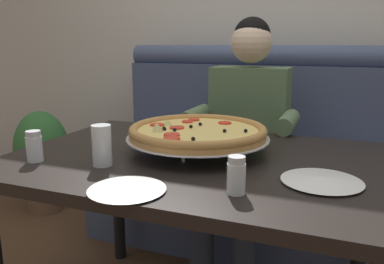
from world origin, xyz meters
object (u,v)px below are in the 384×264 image
pizza (197,132)px  shaker_pepper_flakes (104,142)px  booth_bench (252,171)px  plate_near_left (322,179)px  shaker_parmesan (34,148)px  potted_plant (42,156)px  dining_table (196,178)px  plate_near_right (127,187)px  drinking_glass (102,148)px  shaker_oregano (236,178)px  diner_main (245,129)px

pizza → shaker_pepper_flakes: pizza is taller
booth_bench → shaker_pepper_flakes: 1.14m
plate_near_left → shaker_parmesan: bearing=-171.5°
potted_plant → dining_table: bearing=-27.8°
shaker_pepper_flakes → plate_near_right: (0.28, -0.30, -0.03)m
shaker_pepper_flakes → drinking_glass: size_ratio=0.74×
pizza → shaker_parmesan: bearing=-146.2°
booth_bench → plate_near_right: bearing=-92.5°
plate_near_left → shaker_pepper_flakes: bearing=177.5°
dining_table → shaker_parmesan: (-0.50, -0.26, 0.13)m
dining_table → plate_near_right: bearing=-98.4°
shaker_pepper_flakes → shaker_parmesan: (-0.16, -0.17, 0.00)m
plate_near_right → shaker_pepper_flakes: bearing=132.6°
shaker_pepper_flakes → drinking_glass: bearing=-57.7°
shaker_oregano → potted_plant: size_ratio=0.15×
diner_main → shaker_parmesan: 1.06m
booth_bench → shaker_pepper_flakes: bearing=-108.1°
dining_table → diner_main: diner_main is taller
diner_main → plate_near_left: (0.42, -0.79, 0.04)m
diner_main → drinking_glass: 0.92m
shaker_pepper_flakes → drinking_glass: 0.15m
shaker_oregano → drinking_glass: bearing=170.6°
pizza → potted_plant: pizza is taller
booth_bench → plate_near_left: (0.44, -1.05, 0.36)m
booth_bench → pizza: size_ratio=3.36×
dining_table → shaker_parmesan: 0.57m
shaker_parmesan → shaker_pepper_flakes: bearing=46.9°
shaker_oregano → shaker_pepper_flakes: (-0.56, 0.21, -0.00)m
diner_main → plate_near_right: (-0.07, -1.05, 0.04)m
booth_bench → pizza: booth_bench is taller
shaker_pepper_flakes → shaker_parmesan: size_ratio=0.94×
dining_table → plate_near_right: plate_near_right is taller
shaker_pepper_flakes → potted_plant: 1.42m
shaker_parmesan → drinking_glass: 0.25m
pizza → dining_table: bearing=-72.7°
shaker_parmesan → drinking_glass: bearing=10.5°
dining_table → pizza: size_ratio=2.50×
dining_table → drinking_glass: bearing=-139.7°
plate_near_right → drinking_glass: bearing=138.6°
shaker_pepper_flakes → plate_near_left: bearing=-2.5°
plate_near_right → dining_table: bearing=81.6°
shaker_parmesan → potted_plant: 1.41m
shaker_parmesan → dining_table: bearing=27.6°
shaker_oregano → plate_near_right: shaker_oregano is taller
booth_bench → shaker_parmesan: size_ratio=16.66×
drinking_glass → dining_table: bearing=40.3°
dining_table → pizza: bearing=107.3°
potted_plant → pizza: bearing=-26.2°
booth_bench → dining_table: booth_bench is taller
booth_bench → plate_near_right: size_ratio=8.20×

